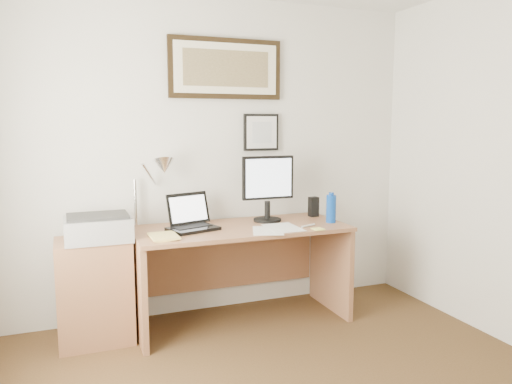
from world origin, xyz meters
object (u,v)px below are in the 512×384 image
lcd_monitor (268,185)px  printer (98,228)px  water_bottle (331,209)px  book (150,238)px  desk (238,254)px  side_cabinet (95,291)px  laptop (191,221)px

lcd_monitor → printer: lcd_monitor is taller
water_bottle → lcd_monitor: bearing=154.1°
book → desk: book is taller
desk → lcd_monitor: (0.27, 0.03, 0.53)m
side_cabinet → lcd_monitor: (1.34, 0.06, 0.68)m
laptop → side_cabinet: bearing=-179.9°
side_cabinet → book: size_ratio=2.89×
side_cabinet → book: bearing=-30.5°
side_cabinet → printer: printer is taller
lcd_monitor → printer: 1.32m
printer → book: bearing=-28.3°
laptop → printer: bearing=-176.5°
desk → book: bearing=-160.7°
water_bottle → lcd_monitor: (-0.45, 0.22, 0.18)m
side_cabinet → water_bottle: 1.86m
laptop → printer: (-0.66, -0.04, 0.01)m
side_cabinet → desk: (1.07, 0.04, 0.15)m
laptop → lcd_monitor: 0.68m
laptop → lcd_monitor: lcd_monitor is taller
side_cabinet → desk: bearing=1.9°
lcd_monitor → printer: size_ratio=1.18×
water_bottle → book: (-1.42, -0.06, -0.10)m
laptop → lcd_monitor: bearing=5.7°
laptop → lcd_monitor: (0.64, 0.06, 0.23)m
desk → laptop: laptop is taller
desk → lcd_monitor: size_ratio=3.08×
side_cabinet → book: 0.58m
lcd_monitor → side_cabinet: bearing=-177.2°
book → printer: printer is taller
water_bottle → book: size_ratio=0.86×
desk → printer: 1.08m
lcd_monitor → printer: (-1.30, -0.10, -0.22)m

